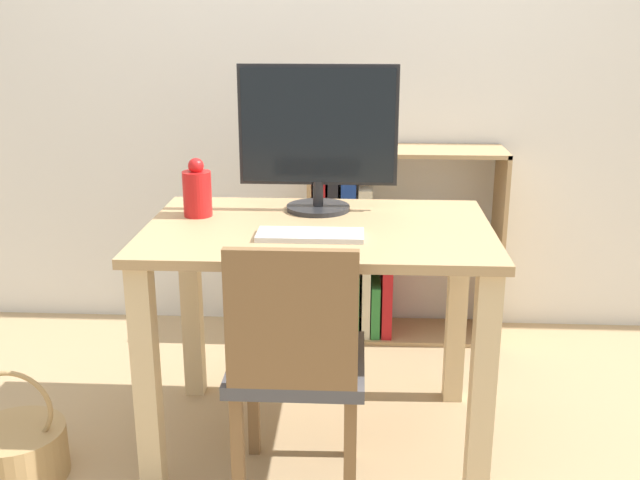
{
  "coord_description": "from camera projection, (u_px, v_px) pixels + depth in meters",
  "views": [
    {
      "loc": [
        0.13,
        -2.29,
        1.43
      ],
      "look_at": [
        0.0,
        0.1,
        0.69
      ],
      "focal_mm": 42.0,
      "sensor_mm": 36.0,
      "label": 1
    }
  ],
  "objects": [
    {
      "name": "chair",
      "position": [
        296.0,
        361.0,
        2.17
      ],
      "size": [
        0.4,
        0.4,
        0.83
      ],
      "rotation": [
        0.0,
        0.0,
        -0.09
      ],
      "color": "#4C4C51",
      "rests_on": "ground_plane"
    },
    {
      "name": "desk",
      "position": [
        318.0,
        273.0,
        2.43
      ],
      "size": [
        1.1,
        0.73,
        0.77
      ],
      "color": "tan",
      "rests_on": "ground_plane"
    },
    {
      "name": "bookshelf",
      "position": [
        367.0,
        254.0,
        3.35
      ],
      "size": [
        0.84,
        0.28,
        0.86
      ],
      "color": "tan",
      "rests_on": "ground_plane"
    },
    {
      "name": "monitor",
      "position": [
        318.0,
        132.0,
        2.5
      ],
      "size": [
        0.53,
        0.22,
        0.49
      ],
      "color": "#232326",
      "rests_on": "desk"
    },
    {
      "name": "vase",
      "position": [
        197.0,
        191.0,
        2.48
      ],
      "size": [
        0.09,
        0.09,
        0.2
      ],
      "color": "red",
      "rests_on": "desk"
    },
    {
      "name": "ground_plane",
      "position": [
        318.0,
        438.0,
        2.61
      ],
      "size": [
        10.0,
        10.0,
        0.0
      ],
      "primitive_type": "plane",
      "color": "tan"
    },
    {
      "name": "basket",
      "position": [
        18.0,
        450.0,
        2.37
      ],
      "size": [
        0.31,
        0.31,
        0.37
      ],
      "color": "tan",
      "rests_on": "ground_plane"
    },
    {
      "name": "keyboard",
      "position": [
        310.0,
        235.0,
        2.26
      ],
      "size": [
        0.32,
        0.13,
        0.02
      ],
      "color": "silver",
      "rests_on": "desk"
    },
    {
      "name": "wall_back",
      "position": [
        332.0,
        41.0,
        3.25
      ],
      "size": [
        8.0,
        0.05,
        2.6
      ],
      "color": "silver",
      "rests_on": "ground_plane"
    }
  ]
}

